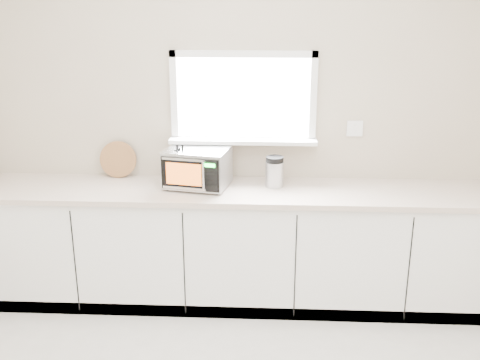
{
  "coord_description": "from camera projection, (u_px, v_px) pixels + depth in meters",
  "views": [
    {
      "loc": [
        0.19,
        -2.23,
        2.26
      ],
      "look_at": [
        -0.0,
        1.55,
        1.04
      ],
      "focal_mm": 42.0,
      "sensor_mm": 36.0,
      "label": 1
    }
  ],
  "objects": [
    {
      "name": "back_wall",
      "position": [
        243.0,
        122.0,
        4.3
      ],
      "size": [
        4.0,
        0.17,
        2.7
      ],
      "color": "#C1B499",
      "rests_on": "ground"
    },
    {
      "name": "cabinets",
      "position": [
        241.0,
        248.0,
        4.31
      ],
      "size": [
        3.92,
        0.6,
        0.88
      ],
      "primitive_type": "cube",
      "color": "white",
      "rests_on": "ground"
    },
    {
      "name": "countertop",
      "position": [
        241.0,
        192.0,
        4.15
      ],
      "size": [
        3.92,
        0.64,
        0.04
      ],
      "primitive_type": "cube",
      "color": "beige",
      "rests_on": "cabinets"
    },
    {
      "name": "microwave",
      "position": [
        197.0,
        167.0,
        4.15
      ],
      "size": [
        0.51,
        0.44,
        0.29
      ],
      "rotation": [
        0.0,
        0.0,
        -0.19
      ],
      "color": "black",
      "rests_on": "countertop"
    },
    {
      "name": "knife_block",
      "position": [
        179.0,
        168.0,
        4.18
      ],
      "size": [
        0.16,
        0.25,
        0.33
      ],
      "rotation": [
        0.0,
        0.0,
        0.26
      ],
      "color": "#432618",
      "rests_on": "countertop"
    },
    {
      "name": "cutting_board",
      "position": [
        118.0,
        159.0,
        4.39
      ],
      "size": [
        0.29,
        0.07,
        0.29
      ],
      "primitive_type": "cylinder",
      "rotation": [
        1.4,
        0.0,
        0.0
      ],
      "color": "#925538",
      "rests_on": "countertop"
    },
    {
      "name": "coffee_grinder",
      "position": [
        274.0,
        171.0,
        4.17
      ],
      "size": [
        0.16,
        0.16,
        0.24
      ],
      "rotation": [
        0.0,
        0.0,
        0.19
      ],
      "color": "silver",
      "rests_on": "countertop"
    }
  ]
}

